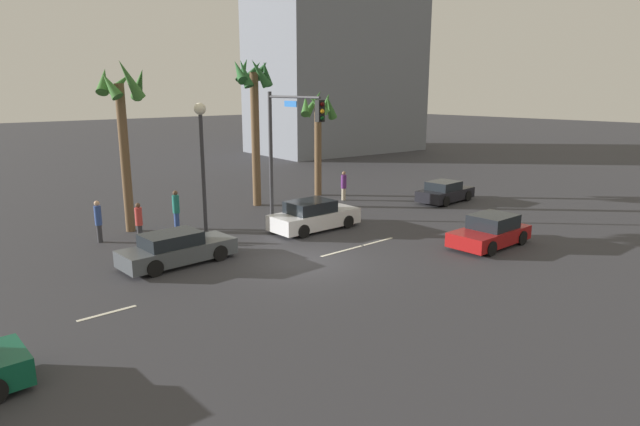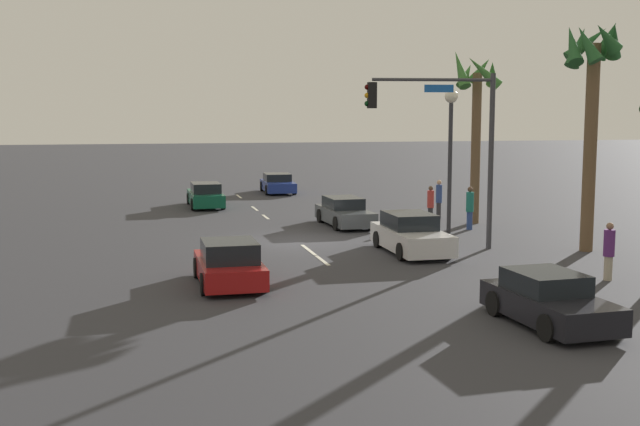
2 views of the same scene
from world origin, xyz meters
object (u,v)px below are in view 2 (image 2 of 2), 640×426
at_px(car_4, 549,301).
at_px(car_5, 411,235).
at_px(pedestrian_2, 470,207).
at_px(car_0, 278,184).
at_px(car_1, 344,213).
at_px(pedestrian_3, 609,250).
at_px(palm_tree_2, 476,100).
at_px(palm_tree_0, 591,81).
at_px(pedestrian_1, 439,198).
at_px(streetlamp, 451,133).
at_px(car_3, 229,265).
at_px(car_2, 206,196).
at_px(pedestrian_0, 431,203).
at_px(traffic_signal, 451,131).

height_order(car_4, car_5, car_5).
bearing_deg(pedestrian_2, car_0, -163.83).
bearing_deg(car_0, car_1, 0.90).
xyz_separation_m(pedestrian_3, palm_tree_2, (-12.87, 1.29, 4.80)).
bearing_deg(palm_tree_0, pedestrian_1, -168.79).
bearing_deg(car_4, car_1, -178.95).
distance_m(car_0, car_5, 23.38).
xyz_separation_m(car_1, pedestrian_3, (13.57, 4.78, 0.35)).
height_order(streetlamp, pedestrian_2, streetlamp).
bearing_deg(car_3, palm_tree_0, 102.27).
distance_m(car_5, pedestrian_3, 7.41).
relative_size(pedestrian_2, pedestrian_3, 1.06).
xyz_separation_m(car_3, streetlamp, (-8.20, 10.43, 3.67)).
bearing_deg(car_0, pedestrian_3, 9.69).
height_order(car_1, car_2, car_2).
bearing_deg(car_5, palm_tree_2, 140.85).
height_order(pedestrian_2, palm_tree_0, palm_tree_0).
bearing_deg(car_0, car_4, 0.98).
bearing_deg(car_5, car_2, -159.68).
height_order(car_2, car_4, car_2).
bearing_deg(pedestrian_3, car_4, -46.00).
relative_size(car_0, palm_tree_0, 0.52).
bearing_deg(car_4, pedestrian_2, 162.79).
relative_size(car_4, pedestrian_0, 2.25).
bearing_deg(car_1, car_2, -148.03).
bearing_deg(pedestrian_0, streetlamp, -6.86).
relative_size(car_5, streetlamp, 0.75).
xyz_separation_m(car_0, pedestrian_1, (14.64, 5.36, 0.45)).
xyz_separation_m(streetlamp, pedestrian_0, (-3.13, 0.38, -3.35)).
height_order(streetlamp, pedestrian_3, streetlamp).
bearing_deg(car_4, pedestrian_1, 165.92).
height_order(traffic_signal, palm_tree_2, palm_tree_2).
relative_size(pedestrian_2, palm_tree_0, 0.22).
relative_size(pedestrian_0, palm_tree_2, 0.22).
height_order(pedestrian_0, pedestrian_2, pedestrian_2).
relative_size(car_3, palm_tree_2, 0.49).
bearing_deg(traffic_signal, car_1, -163.11).
distance_m(traffic_signal, streetlamp, 4.09).
bearing_deg(pedestrian_3, palm_tree_0, 155.50).
relative_size(car_1, palm_tree_2, 0.56).
distance_m(car_5, traffic_signal, 4.15).
distance_m(car_0, palm_tree_0, 26.14).
bearing_deg(palm_tree_0, traffic_signal, -106.43).
bearing_deg(car_1, pedestrian_2, 63.58).
bearing_deg(palm_tree_0, car_2, -144.20).
relative_size(car_5, pedestrian_2, 2.39).
distance_m(car_1, car_5, 7.53).
bearing_deg(palm_tree_0, car_0, -163.37).
height_order(car_4, palm_tree_0, palm_tree_0).
bearing_deg(palm_tree_2, palm_tree_0, 7.10).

